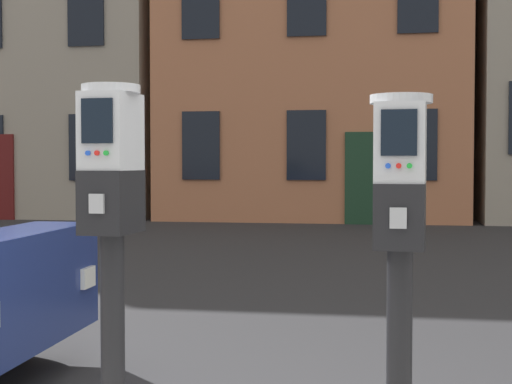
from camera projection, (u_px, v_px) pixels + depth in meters
name	position (u px, v px, depth m)	size (l,w,h in m)	color
parking_meter_near_kerb	(112.00, 216.00, 2.79)	(0.23, 0.26, 1.56)	black
parking_meter_twin_adjacent	(400.00, 229.00, 2.62)	(0.23, 0.26, 1.50)	black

